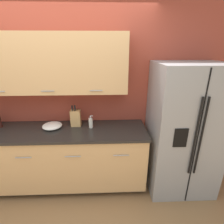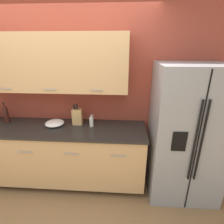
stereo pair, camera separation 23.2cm
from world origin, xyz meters
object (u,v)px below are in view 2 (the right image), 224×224
wine_bottle (6,114)px  soap_dispenser (91,122)px  mixing_bowl (55,123)px  knife_block (77,116)px  refrigerator (186,134)px

wine_bottle → soap_dispenser: size_ratio=1.77×
wine_bottle → mixing_bowl: wine_bottle is taller
knife_block → mixing_bowl: size_ratio=1.18×
refrigerator → mixing_bowl: 1.82m
refrigerator → knife_block: 1.51m
wine_bottle → refrigerator: bearing=-3.7°
knife_block → refrigerator: bearing=-6.8°
refrigerator → soap_dispenser: (-1.28, 0.11, 0.09)m
knife_block → wine_bottle: (-1.07, -0.01, 0.02)m
wine_bottle → soap_dispenser: wine_bottle is taller
refrigerator → wine_bottle: refrigerator is taller
soap_dispenser → mixing_bowl: 0.54m
refrigerator → wine_bottle: 2.57m
refrigerator → knife_block: bearing=173.2°
refrigerator → knife_block: refrigerator is taller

